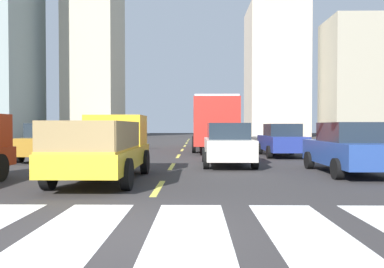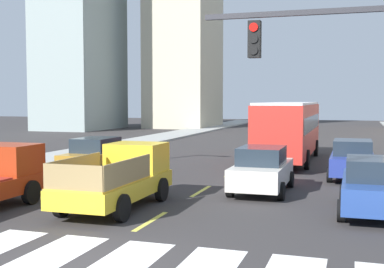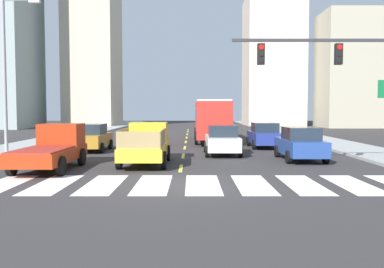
{
  "view_description": "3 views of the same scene",
  "coord_description": "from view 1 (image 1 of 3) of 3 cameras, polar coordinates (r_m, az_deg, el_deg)",
  "views": [
    {
      "loc": [
        1.0,
        -5.31,
        1.59
      ],
      "look_at": [
        0.71,
        15.04,
        1.16
      ],
      "focal_mm": 34.03,
      "sensor_mm": 36.0,
      "label": 1
    },
    {
      "loc": [
        5.47,
        -9.23,
        3.47
      ],
      "look_at": [
        -1.24,
        11.74,
        1.98
      ],
      "focal_mm": 47.35,
      "sensor_mm": 36.0,
      "label": 2
    },
    {
      "loc": [
        0.5,
        -14.52,
        2.65
      ],
      "look_at": [
        0.58,
        14.95,
        0.88
      ],
      "focal_mm": 39.02,
      "sensor_mm": 36.0,
      "label": 3
    }
  ],
  "objects": [
    {
      "name": "crosswalk_stripe_4",
      "position": [
        5.85,
        -18.57,
        -14.59
      ],
      "size": [
        1.2,
        3.95,
        0.01
      ],
      "primitive_type": "cube",
      "color": "white",
      "rests_on": "ground"
    },
    {
      "name": "block_mid_right",
      "position": [
        56.71,
        25.15,
        7.87
      ],
      "size": [
        9.95,
        7.63,
        16.52
      ],
      "primitive_type": "cube",
      "color": "#A39C85",
      "rests_on": "ground"
    },
    {
      "name": "sedan_near_right",
      "position": [
        13.26,
        23.4,
        -2.04
      ],
      "size": [
        2.02,
        4.4,
        1.72
      ],
      "rotation": [
        0.0,
        0.0,
        0.01
      ],
      "color": "navy",
      "rests_on": "ground"
    },
    {
      "name": "block_low_left",
      "position": [
        58.01,
        -27.5,
        16.62
      ],
      "size": [
        7.08,
        10.92,
        34.25
      ],
      "primitive_type": "cube",
      "color": "#8A9996",
      "rests_on": "ground"
    },
    {
      "name": "sedan_mid",
      "position": [
        19.77,
        13.84,
        -0.93
      ],
      "size": [
        2.02,
        4.4,
        1.72
      ],
      "rotation": [
        0.0,
        0.0,
        0.01
      ],
      "color": "navy",
      "rests_on": "ground"
    },
    {
      "name": "sedan_far",
      "position": [
        14.87,
        5.59,
        -1.6
      ],
      "size": [
        2.02,
        4.4,
        1.72
      ],
      "rotation": [
        0.0,
        0.0,
        -0.03
      ],
      "color": "beige",
      "rests_on": "ground"
    },
    {
      "name": "sidewalk_right",
      "position": [
        25.45,
        24.24,
        -2.3
      ],
      "size": [
        3.64,
        110.0,
        0.15
      ],
      "primitive_type": "cube",
      "color": "#989996",
      "rests_on": "ground"
    },
    {
      "name": "city_bus",
      "position": [
        24.63,
        3.28,
        2.07
      ],
      "size": [
        2.72,
        10.8,
        3.32
      ],
      "rotation": [
        0.0,
        0.0,
        -0.02
      ],
      "color": "red",
      "rests_on": "ground"
    },
    {
      "name": "block_mid_left",
      "position": [
        61.14,
        12.93,
        9.39
      ],
      "size": [
        8.93,
        9.39,
        20.62
      ],
      "primitive_type": "cube",
      "color": "beige",
      "rests_on": "ground"
    },
    {
      "name": "pickup_stakebed",
      "position": [
        11.34,
        -13.11,
        -2.12
      ],
      "size": [
        2.18,
        5.2,
        1.96
      ],
      "rotation": [
        0.0,
        0.0,
        0.04
      ],
      "color": "gold",
      "rests_on": "ground"
    },
    {
      "name": "lane_dash_7",
      "position": [
        44.35,
        -0.49,
        -0.83
      ],
      "size": [
        0.16,
        2.4,
        0.01
      ],
      "primitive_type": "cube",
      "color": "#D8CF4D",
      "rests_on": "ground"
    },
    {
      "name": "lane_dash_6",
      "position": [
        39.35,
        -0.65,
        -1.09
      ],
      "size": [
        0.16,
        2.4,
        0.01
      ],
      "primitive_type": "cube",
      "color": "#D8CF4D",
      "rests_on": "ground"
    },
    {
      "name": "ground_plane",
      "position": [
        5.63,
        -9.79,
        -15.22
      ],
      "size": [
        160.0,
        160.0,
        0.0
      ],
      "primitive_type": "plane",
      "color": "#312E2E"
    },
    {
      "name": "crosswalk_stripe_5",
      "position": [
        5.54,
        -0.48,
        -15.43
      ],
      "size": [
        1.2,
        3.95,
        0.01
      ],
      "primitive_type": "cube",
      "color": "white",
      "rests_on": "ground"
    },
    {
      "name": "crosswalk_stripe_6",
      "position": [
        5.78,
        17.86,
        -14.79
      ],
      "size": [
        1.2,
        3.95,
        0.01
      ],
      "primitive_type": "cube",
      "color": "white",
      "rests_on": "ground"
    },
    {
      "name": "lane_dash_2",
      "position": [
        19.4,
        -2.15,
        -3.47
      ],
      "size": [
        0.16,
        2.4,
        0.01
      ],
      "primitive_type": "cube",
      "color": "#D8CF4D",
      "rests_on": "ground"
    },
    {
      "name": "sedan_near_left",
      "position": [
        18.3,
        -21.09,
        -1.15
      ],
      "size": [
        2.02,
        4.4,
        1.72
      ],
      "rotation": [
        0.0,
        0.0,
        -0.03
      ],
      "color": "#A87523",
      "rests_on": "ground"
    },
    {
      "name": "sidewalk_left",
      "position": [
        26.31,
        -26.63,
        -2.21
      ],
      "size": [
        3.64,
        110.0,
        0.15
      ],
      "primitive_type": "cube",
      "color": "#989996",
      "rests_on": "ground"
    },
    {
      "name": "lane_dash_0",
      "position": [
        9.5,
        -5.3,
        -8.42
      ],
      "size": [
        0.16,
        2.4,
        0.01
      ],
      "primitive_type": "cube",
      "color": "#D8CF4D",
      "rests_on": "ground"
    },
    {
      "name": "lane_dash_3",
      "position": [
        24.38,
        -1.55,
        -2.51
      ],
      "size": [
        0.16,
        2.4,
        0.01
      ],
      "primitive_type": "cube",
      "color": "#D8CF4D",
      "rests_on": "ground"
    },
    {
      "name": "lane_dash_1",
      "position": [
        14.43,
        -3.18,
        -5.1
      ],
      "size": [
        0.16,
        2.4,
        0.01
      ],
      "primitive_type": "cube",
      "color": "#D8CF4D",
      "rests_on": "ground"
    },
    {
      "name": "lane_dash_4",
      "position": [
        29.37,
        -1.15,
        -1.87
      ],
      "size": [
        0.16,
        2.4,
        0.01
      ],
      "primitive_type": "cube",
      "color": "#D8CF4D",
      "rests_on": "ground"
    },
    {
      "name": "lane_dash_5",
      "position": [
        34.36,
        -0.86,
        -1.42
      ],
      "size": [
        0.16,
        2.4,
        0.01
      ],
      "primitive_type": "cube",
      "color": "#D8CF4D",
      "rests_on": "ground"
    }
  ]
}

